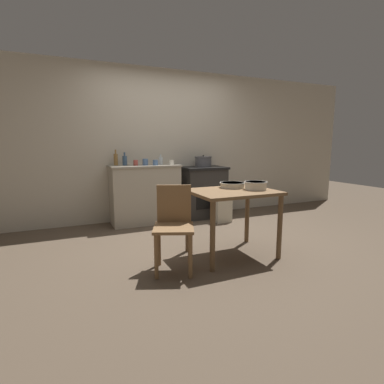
{
  "coord_description": "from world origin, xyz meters",
  "views": [
    {
      "loc": [
        -1.7,
        -3.44,
        1.3
      ],
      "look_at": [
        0.0,
        0.38,
        0.62
      ],
      "focal_mm": 28.0,
      "sensor_mm": 36.0,
      "label": 1
    }
  ],
  "objects_px": {
    "cup_center_left": "(155,163)",
    "bottle_far_left": "(125,160)",
    "mixing_bowl_large": "(232,185)",
    "mixing_bowl_small": "(256,185)",
    "stove": "(203,192)",
    "flour_sack": "(222,211)",
    "cup_mid_right": "(145,162)",
    "work_table": "(233,201)",
    "bottle_left": "(116,159)",
    "cup_center_right": "(171,162)",
    "cup_center": "(136,163)",
    "chair": "(174,224)",
    "bottle_mid_left": "(161,161)",
    "stock_pot": "(203,161)"
  },
  "relations": [
    {
      "from": "flour_sack",
      "to": "stock_pot",
      "type": "relative_size",
      "value": 1.28
    },
    {
      "from": "bottle_far_left",
      "to": "bottle_left",
      "type": "height_order",
      "value": "bottle_left"
    },
    {
      "from": "bottle_far_left",
      "to": "bottle_left",
      "type": "bearing_deg",
      "value": 164.93
    },
    {
      "from": "mixing_bowl_large",
      "to": "mixing_bowl_small",
      "type": "relative_size",
      "value": 1.16
    },
    {
      "from": "mixing_bowl_large",
      "to": "cup_center_right",
      "type": "relative_size",
      "value": 3.5
    },
    {
      "from": "mixing_bowl_small",
      "to": "bottle_far_left",
      "type": "xyz_separation_m",
      "value": [
        -1.1,
        2.0,
        0.21
      ]
    },
    {
      "from": "stove",
      "to": "cup_center_left",
      "type": "height_order",
      "value": "cup_center_left"
    },
    {
      "from": "cup_mid_right",
      "to": "cup_center_left",
      "type": "bearing_deg",
      "value": -20.72
    },
    {
      "from": "stove",
      "to": "cup_center_right",
      "type": "distance_m",
      "value": 0.84
    },
    {
      "from": "flour_sack",
      "to": "cup_center",
      "type": "distance_m",
      "value": 1.62
    },
    {
      "from": "mixing_bowl_small",
      "to": "chair",
      "type": "bearing_deg",
      "value": -177.74
    },
    {
      "from": "mixing_bowl_small",
      "to": "cup_mid_right",
      "type": "relative_size",
      "value": 2.53
    },
    {
      "from": "stove",
      "to": "chair",
      "type": "bearing_deg",
      "value": -123.55
    },
    {
      "from": "work_table",
      "to": "stove",
      "type": "bearing_deg",
      "value": 74.15
    },
    {
      "from": "work_table",
      "to": "bottle_mid_left",
      "type": "xyz_separation_m",
      "value": [
        -0.25,
        1.88,
        0.37
      ]
    },
    {
      "from": "stove",
      "to": "bottle_far_left",
      "type": "bearing_deg",
      "value": 175.59
    },
    {
      "from": "stock_pot",
      "to": "mixing_bowl_small",
      "type": "bearing_deg",
      "value": -97.64
    },
    {
      "from": "mixing_bowl_large",
      "to": "mixing_bowl_small",
      "type": "height_order",
      "value": "mixing_bowl_small"
    },
    {
      "from": "mixing_bowl_large",
      "to": "mixing_bowl_small",
      "type": "bearing_deg",
      "value": -55.93
    },
    {
      "from": "cup_center_right",
      "to": "cup_center",
      "type": "bearing_deg",
      "value": 171.81
    },
    {
      "from": "mixing_bowl_small",
      "to": "stock_pot",
      "type": "bearing_deg",
      "value": 82.36
    },
    {
      "from": "stove",
      "to": "mixing_bowl_small",
      "type": "height_order",
      "value": "stove"
    },
    {
      "from": "bottle_left",
      "to": "cup_center_left",
      "type": "xyz_separation_m",
      "value": [
        0.58,
        -0.24,
        -0.05
      ]
    },
    {
      "from": "bottle_far_left",
      "to": "bottle_mid_left",
      "type": "relative_size",
      "value": 1.24
    },
    {
      "from": "bottle_mid_left",
      "to": "bottle_far_left",
      "type": "bearing_deg",
      "value": 174.71
    },
    {
      "from": "bottle_left",
      "to": "cup_center_right",
      "type": "bearing_deg",
      "value": -15.12
    },
    {
      "from": "chair",
      "to": "cup_mid_right",
      "type": "xyz_separation_m",
      "value": [
        0.22,
        1.89,
        0.53
      ]
    },
    {
      "from": "mixing_bowl_small",
      "to": "cup_center",
      "type": "height_order",
      "value": "cup_center"
    },
    {
      "from": "mixing_bowl_small",
      "to": "cup_mid_right",
      "type": "xyz_separation_m",
      "value": [
        -0.81,
        1.85,
        0.18
      ]
    },
    {
      "from": "cup_mid_right",
      "to": "bottle_left",
      "type": "bearing_deg",
      "value": 156.57
    },
    {
      "from": "chair",
      "to": "cup_center",
      "type": "xyz_separation_m",
      "value": [
        0.08,
        1.92,
        0.52
      ]
    },
    {
      "from": "cup_center",
      "to": "cup_center_right",
      "type": "relative_size",
      "value": 0.99
    },
    {
      "from": "flour_sack",
      "to": "cup_mid_right",
      "type": "bearing_deg",
      "value": 159.99
    },
    {
      "from": "flour_sack",
      "to": "cup_mid_right",
      "type": "height_order",
      "value": "cup_mid_right"
    },
    {
      "from": "chair",
      "to": "bottle_mid_left",
      "type": "xyz_separation_m",
      "value": [
        0.51,
        1.98,
        0.54
      ]
    },
    {
      "from": "mixing_bowl_small",
      "to": "bottle_mid_left",
      "type": "bearing_deg",
      "value": 104.99
    },
    {
      "from": "bottle_left",
      "to": "cup_center",
      "type": "distance_m",
      "value": 0.32
    },
    {
      "from": "cup_center_right",
      "to": "mixing_bowl_small",
      "type": "bearing_deg",
      "value": -78.1
    },
    {
      "from": "flour_sack",
      "to": "mixing_bowl_small",
      "type": "xyz_separation_m",
      "value": [
        -0.37,
        -1.42,
        0.63
      ]
    },
    {
      "from": "stove",
      "to": "cup_center_right",
      "type": "relative_size",
      "value": 10.32
    },
    {
      "from": "cup_center",
      "to": "bottle_left",
      "type": "bearing_deg",
      "value": 152.23
    },
    {
      "from": "flour_sack",
      "to": "cup_center_right",
      "type": "distance_m",
      "value": 1.17
    },
    {
      "from": "mixing_bowl_small",
      "to": "cup_center_left",
      "type": "relative_size",
      "value": 3.11
    },
    {
      "from": "work_table",
      "to": "bottle_left",
      "type": "xyz_separation_m",
      "value": [
        -0.97,
        1.97,
        0.4
      ]
    },
    {
      "from": "bottle_far_left",
      "to": "bottle_left",
      "type": "relative_size",
      "value": 0.83
    },
    {
      "from": "stove",
      "to": "flour_sack",
      "type": "xyz_separation_m",
      "value": [
        0.13,
        -0.48,
        -0.26
      ]
    },
    {
      "from": "work_table",
      "to": "cup_center_left",
      "type": "relative_size",
      "value": 11.25
    },
    {
      "from": "cup_center_left",
      "to": "bottle_far_left",
      "type": "bearing_deg",
      "value": 155.11
    },
    {
      "from": "bottle_left",
      "to": "cup_center_right",
      "type": "relative_size",
      "value": 2.88
    },
    {
      "from": "chair",
      "to": "mixing_bowl_large",
      "type": "distance_m",
      "value": 0.97
    }
  ]
}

